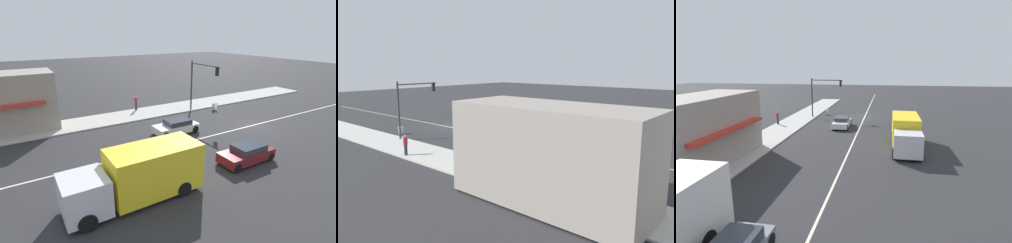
% 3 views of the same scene
% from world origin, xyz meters
% --- Properties ---
extents(ground_plane, '(160.00, 160.00, 0.00)m').
position_xyz_m(ground_plane, '(0.00, 18.00, 0.00)').
color(ground_plane, '#2B2B2D').
extents(sidewalk_right, '(4.00, 73.00, 0.12)m').
position_xyz_m(sidewalk_right, '(9.00, 18.50, 0.06)').
color(sidewalk_right, '#B2AFA8').
rests_on(sidewalk_right, ground).
extents(lane_marking_center, '(0.16, 60.00, 0.01)m').
position_xyz_m(lane_marking_center, '(0.00, 0.00, 0.00)').
color(lane_marking_center, beige).
rests_on(lane_marking_center, ground).
extents(traffic_signal_main, '(4.59, 0.34, 5.60)m').
position_xyz_m(traffic_signal_main, '(6.12, 1.79, 3.90)').
color(traffic_signal_main, '#333338').
rests_on(traffic_signal_main, sidewalk_right).
extents(pedestrian, '(0.34, 0.34, 1.65)m').
position_xyz_m(pedestrian, '(10.48, 7.47, 0.99)').
color(pedestrian, '#282D42').
rests_on(pedestrian, sidewalk_right).
extents(warning_aframe_sign, '(0.45, 0.53, 0.84)m').
position_xyz_m(warning_aframe_sign, '(6.02, -0.53, 0.43)').
color(warning_aframe_sign, silver).
rests_on(warning_aframe_sign, ground).
extents(delivery_truck, '(2.44, 7.50, 2.87)m').
position_xyz_m(delivery_truck, '(-5.00, 14.31, 1.47)').
color(delivery_truck, silver).
rests_on(delivery_truck, ground).
extents(sedan_maroon, '(1.77, 4.05, 1.27)m').
position_xyz_m(sedan_maroon, '(-5.00, 6.08, 0.62)').
color(sedan_maroon, maroon).
rests_on(sedan_maroon, ground).
extents(van_white, '(1.87, 4.00, 1.26)m').
position_xyz_m(van_white, '(2.20, 7.31, 0.62)').
color(van_white, silver).
rests_on(van_white, ground).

